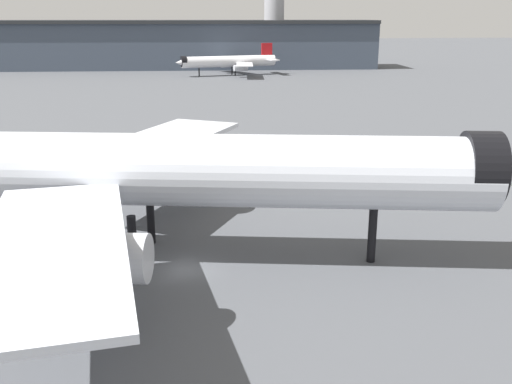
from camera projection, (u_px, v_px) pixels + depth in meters
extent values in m
plane|color=#4C4F54|center=(186.00, 270.00, 45.05)|extent=(900.00, 900.00, 0.00)
cylinder|color=silver|center=(170.00, 170.00, 45.31)|extent=(49.95, 13.42, 5.65)
cone|color=silver|center=(495.00, 174.00, 44.01)|extent=(7.01, 6.45, 5.54)
cylinder|color=black|center=(481.00, 169.00, 43.94)|extent=(3.41, 6.04, 5.71)
cube|color=silver|center=(160.00, 141.00, 59.09)|extent=(17.26, 23.53, 0.45)
cylinder|color=#B7BAC1|center=(167.00, 165.00, 57.01)|extent=(7.36, 4.17, 3.11)
cube|color=silver|center=(53.00, 245.00, 32.34)|extent=(11.32, 23.32, 0.45)
cylinder|color=#B7BAC1|center=(92.00, 258.00, 35.38)|extent=(7.36, 4.17, 3.11)
cylinder|color=black|center=(372.00, 235.00, 45.96)|extent=(0.68, 0.68, 4.52)
cylinder|color=black|center=(151.00, 218.00, 49.75)|extent=(0.68, 0.68, 4.52)
cylinder|color=black|center=(133.00, 244.00, 44.09)|extent=(0.68, 0.68, 4.52)
cylinder|color=white|center=(229.00, 61.00, 188.02)|extent=(31.10, 10.78, 3.46)
cone|color=white|center=(181.00, 63.00, 182.99)|extent=(4.51, 4.20, 3.39)
cone|color=white|center=(274.00, 60.00, 193.05)|extent=(5.16, 4.27, 3.29)
cylinder|color=black|center=(184.00, 62.00, 183.14)|extent=(2.35, 3.77, 3.50)
cube|color=white|center=(245.00, 65.00, 181.05)|extent=(6.01, 14.36, 0.28)
cylinder|color=#B7BAC1|center=(241.00, 68.00, 182.66)|extent=(4.69, 2.89, 1.91)
cube|color=white|center=(228.00, 61.00, 196.80)|extent=(11.62, 14.55, 0.28)
cylinder|color=#B7BAC1|center=(227.00, 64.00, 195.37)|extent=(4.69, 2.89, 1.91)
cube|color=red|center=(267.00, 52.00, 191.43)|extent=(3.72, 1.23, 5.54)
cube|color=white|center=(273.00, 60.00, 189.04)|extent=(4.06, 6.12, 0.21)
cube|color=white|center=(265.00, 58.00, 195.65)|extent=(4.06, 6.12, 0.21)
cylinder|color=black|center=(199.00, 72.00, 185.71)|extent=(0.42, 0.42, 2.77)
cylinder|color=black|center=(235.00, 71.00, 187.79)|extent=(0.42, 0.42, 2.77)
cylinder|color=black|center=(232.00, 70.00, 191.07)|extent=(0.42, 0.42, 2.77)
cube|color=#3D4756|center=(145.00, 46.00, 211.14)|extent=(167.73, 24.85, 15.85)
cube|color=#232628|center=(144.00, 22.00, 208.65)|extent=(167.79, 26.86, 1.20)
cylinder|color=#939399|center=(274.00, 22.00, 212.00)|extent=(7.21, 7.21, 32.96)
cube|color=black|center=(346.00, 164.00, 75.50)|extent=(2.62, 2.82, 0.20)
cube|color=beige|center=(346.00, 158.00, 75.26)|extent=(2.62, 2.82, 1.40)
sphere|color=black|center=(343.00, 163.00, 76.68)|extent=(0.44, 0.44, 0.44)
sphere|color=black|center=(354.00, 164.00, 75.96)|extent=(0.44, 0.44, 0.44)
sphere|color=black|center=(338.00, 166.00, 75.09)|extent=(0.44, 0.44, 0.44)
sphere|color=black|center=(349.00, 167.00, 74.37)|extent=(0.44, 0.44, 0.44)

